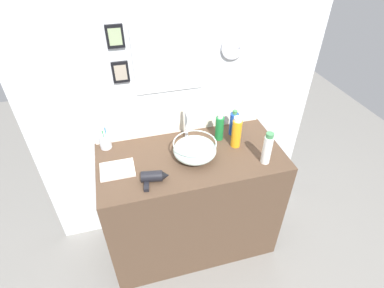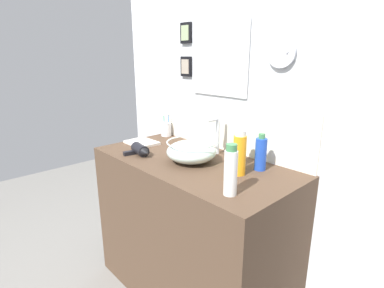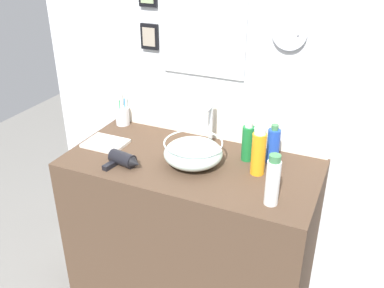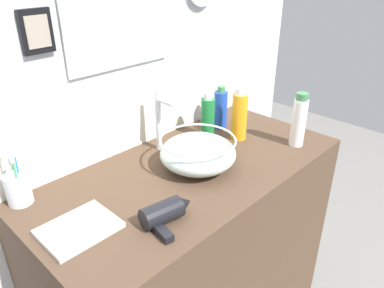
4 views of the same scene
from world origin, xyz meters
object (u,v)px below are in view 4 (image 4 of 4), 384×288
(glass_bowl_sink, at_px, (198,153))
(hair_drier, at_px, (166,212))
(spray_bottle, at_px, (299,121))
(soap_dispenser, at_px, (221,109))
(toothbrush_cup, at_px, (18,189))
(shampoo_bottle, at_px, (208,117))
(lotion_bottle, at_px, (239,115))
(hand_towel, at_px, (79,229))
(faucet, at_px, (160,117))

(glass_bowl_sink, relative_size, hair_drier, 1.61)
(spray_bottle, bearing_deg, soap_dispenser, 103.89)
(hair_drier, height_order, toothbrush_cup, toothbrush_cup)
(hair_drier, height_order, soap_dispenser, soap_dispenser)
(shampoo_bottle, xyz_separation_m, spray_bottle, (0.21, -0.32, 0.02))
(spray_bottle, bearing_deg, hair_drier, 178.53)
(soap_dispenser, distance_m, lotion_bottle, 0.14)
(soap_dispenser, bearing_deg, hand_towel, -168.05)
(toothbrush_cup, distance_m, lotion_bottle, 0.91)
(glass_bowl_sink, height_order, lotion_bottle, lotion_bottle)
(hair_drier, bearing_deg, soap_dispenser, 27.30)
(lotion_bottle, relative_size, shampoo_bottle, 1.13)
(faucet, height_order, hair_drier, faucet)
(hand_towel, bearing_deg, faucet, 22.31)
(faucet, relative_size, shampoo_bottle, 1.26)
(soap_dispenser, xyz_separation_m, spray_bottle, (0.09, -0.35, 0.02))
(faucet, distance_m, spray_bottle, 0.58)
(lotion_bottle, height_order, spray_bottle, lotion_bottle)
(shampoo_bottle, bearing_deg, lotion_bottle, -51.94)
(faucet, bearing_deg, lotion_bottle, -28.01)
(glass_bowl_sink, relative_size, soap_dispenser, 1.44)
(toothbrush_cup, relative_size, lotion_bottle, 0.88)
(lotion_bottle, bearing_deg, hand_towel, -176.83)
(lotion_bottle, height_order, shampoo_bottle, lotion_bottle)
(faucet, distance_m, lotion_bottle, 0.35)
(glass_bowl_sink, height_order, soap_dispenser, soap_dispenser)
(soap_dispenser, distance_m, hand_towel, 0.88)
(soap_dispenser, height_order, shampoo_bottle, shampoo_bottle)
(faucet, height_order, spray_bottle, faucet)
(toothbrush_cup, distance_m, hand_towel, 0.27)
(faucet, distance_m, hand_towel, 0.57)
(glass_bowl_sink, bearing_deg, shampoo_bottle, 34.25)
(hair_drier, bearing_deg, faucet, 50.28)
(lotion_bottle, bearing_deg, toothbrush_cup, 166.08)
(hair_drier, relative_size, hand_towel, 0.83)
(toothbrush_cup, height_order, soap_dispenser, toothbrush_cup)
(faucet, relative_size, toothbrush_cup, 1.28)
(soap_dispenser, height_order, lotion_bottle, lotion_bottle)
(toothbrush_cup, relative_size, shampoo_bottle, 0.99)
(toothbrush_cup, bearing_deg, faucet, -5.35)
(glass_bowl_sink, xyz_separation_m, lotion_bottle, (0.31, 0.05, 0.05))
(soap_dispenser, bearing_deg, shampoo_bottle, -166.69)
(spray_bottle, bearing_deg, lotion_bottle, 119.64)
(faucet, relative_size, hand_towel, 1.22)
(faucet, bearing_deg, spray_bottle, -41.36)
(soap_dispenser, bearing_deg, faucet, 175.27)
(hair_drier, xyz_separation_m, hand_towel, (-0.21, 0.15, -0.02))
(hair_drier, distance_m, shampoo_bottle, 0.61)
(spray_bottle, bearing_deg, faucet, 138.64)
(toothbrush_cup, bearing_deg, shampoo_bottle, -7.90)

